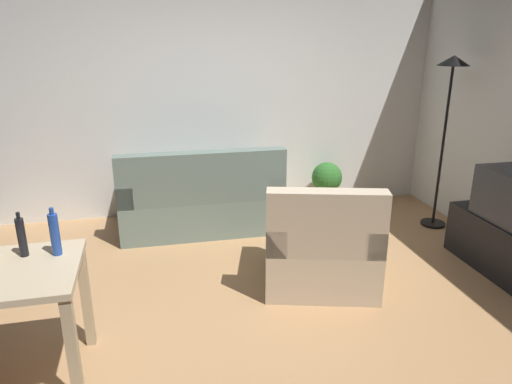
{
  "coord_description": "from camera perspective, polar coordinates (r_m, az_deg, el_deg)",
  "views": [
    {
      "loc": [
        -0.69,
        -3.13,
        2.0
      ],
      "look_at": [
        0.1,
        0.5,
        0.75
      ],
      "focal_mm": 32.85,
      "sensor_mm": 36.0,
      "label": 1
    }
  ],
  "objects": [
    {
      "name": "bottle_blue",
      "position": [
        3.0,
        -23.3,
        -4.7
      ],
      "size": [
        0.06,
        0.06,
        0.3
      ],
      "color": "#2347A3",
      "rests_on": "desk"
    },
    {
      "name": "wall_rear",
      "position": [
        5.42,
        -4.98,
        11.63
      ],
      "size": [
        5.2,
        0.1,
        2.7
      ],
      "primitive_type": "cube",
      "color": "white",
      "rests_on": "ground_plane"
    },
    {
      "name": "bottle_dark",
      "position": [
        3.07,
        -26.64,
        -4.9
      ],
      "size": [
        0.05,
        0.05,
        0.28
      ],
      "color": "black",
      "rests_on": "desk"
    },
    {
      "name": "potted_plant",
      "position": [
        5.66,
        8.6,
        1.21
      ],
      "size": [
        0.36,
        0.36,
        0.57
      ],
      "color": "brown",
      "rests_on": "ground_plane"
    },
    {
      "name": "tv_stand",
      "position": [
        4.68,
        28.14,
        -5.85
      ],
      "size": [
        0.44,
        1.1,
        0.48
      ],
      "rotation": [
        0.0,
        0.0,
        1.57
      ],
      "color": "black",
      "rests_on": "ground_plane"
    },
    {
      "name": "ground_plane",
      "position": [
        3.79,
        0.14,
        -13.48
      ],
      "size": [
        5.2,
        4.4,
        0.02
      ],
      "primitive_type": "cube",
      "color": "tan"
    },
    {
      "name": "couch",
      "position": [
        5.04,
        -6.7,
        -1.18
      ],
      "size": [
        1.68,
        0.84,
        0.92
      ],
      "rotation": [
        0.0,
        0.0,
        3.14
      ],
      "color": "slate",
      "rests_on": "ground_plane"
    },
    {
      "name": "torchiere_lamp",
      "position": [
        5.23,
        22.47,
        10.77
      ],
      "size": [
        0.32,
        0.32,
        1.81
      ],
      "color": "black",
      "rests_on": "ground_plane"
    },
    {
      "name": "armchair",
      "position": [
        3.94,
        7.94,
        -6.85
      ],
      "size": [
        1.09,
        1.05,
        0.92
      ],
      "rotation": [
        0.0,
        0.0,
        2.88
      ],
      "color": "beige",
      "rests_on": "ground_plane"
    }
  ]
}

